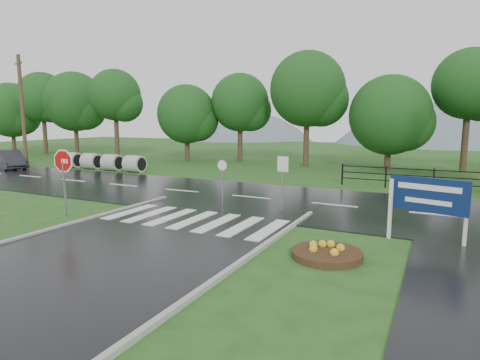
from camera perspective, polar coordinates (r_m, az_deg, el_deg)
The scene contains 15 objects.
ground at distance 11.27m, azimuth -20.96°, elevation -11.17°, with size 120.00×120.00×0.00m, color #23501A.
main_road at distance 19.19m, azimuth 1.57°, elevation -2.57°, with size 90.00×8.00×0.04m, color black.
walkway at distance 11.68m, azimuth 28.30°, elevation -10.95°, with size 2.20×11.00×0.04m, color black.
crosswalk at distance 14.91m, azimuth -6.64°, elevation -5.63°, with size 6.50×2.80×0.02m.
fence_west at distance 23.26m, azimuth 25.85°, elevation 0.33°, with size 9.58×0.08×1.20m.
hills at distance 74.72m, azimuth 22.42°, elevation -7.06°, with size 102.00×48.00×48.00m.
treeline at distance 32.05m, azimuth 13.89°, elevation 1.65°, with size 83.20×5.20×10.00m.
culvert_pipes at distance 31.77m, azimuth -19.04°, elevation 2.47°, with size 7.60×1.20×1.20m.
stop_sign at distance 16.77m, azimuth -23.83°, elevation 1.71°, with size 1.22×0.15×2.76m.
estate_billboard at distance 13.24m, azimuth 25.16°, elevation -2.40°, with size 2.21×0.64×1.99m.
flower_bed at distance 11.26m, azimuth 12.24°, elevation -10.05°, with size 1.91×1.91×0.38m.
reg_sign_small at distance 16.07m, azimuth 6.10°, elevation 0.98°, with size 0.50×0.13×2.27m.
reg_sign_round at distance 17.64m, azimuth -2.53°, elevation 0.60°, with size 0.45×0.07×1.95m.
car_dark at distance 35.30m, azimuth -29.90°, elevation 1.38°, with size 4.34×1.51×1.43m, color #25252C.
utility_pole_west at distance 39.17m, azimuth -28.56°, elevation 8.87°, with size 1.57×0.60×9.11m.
Camera 1 is at (7.97, -7.07, 3.69)m, focal length 30.00 mm.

